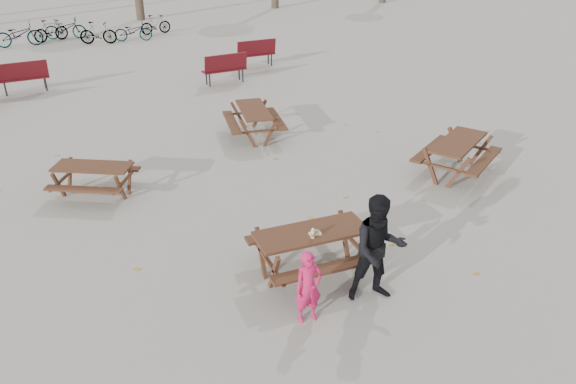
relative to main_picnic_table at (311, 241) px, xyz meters
name	(u,v)px	position (x,y,z in m)	size (l,w,h in m)	color
ground	(311,272)	(0.00, 0.00, -0.59)	(80.00, 80.00, 0.00)	gray
main_picnic_table	(311,241)	(0.00, 0.00, 0.00)	(1.80, 1.45, 0.78)	#3C2016
food_tray	(315,234)	(0.01, -0.11, 0.21)	(0.18, 0.11, 0.04)	silver
bread_roll	(315,231)	(0.01, -0.11, 0.25)	(0.14, 0.06, 0.05)	tan
soda_bottle	(313,234)	(-0.06, -0.19, 0.26)	(0.07, 0.07, 0.17)	silver
child	(309,287)	(-0.52, -1.07, -0.02)	(0.41, 0.27, 1.13)	#DC1B57
adult	(379,249)	(0.65, -0.97, 0.28)	(0.84, 0.65, 1.73)	black
picnic_table_east	(456,157)	(4.55, 2.29, -0.19)	(1.82, 1.47, 0.79)	#3C2016
picnic_table_north	(95,180)	(-3.01, 4.18, -0.25)	(1.55, 1.25, 0.67)	#3C2016
picnic_table_far	(254,123)	(1.12, 6.14, -0.21)	(1.74, 1.40, 0.75)	#3C2016
park_bench_row	(128,71)	(-1.29, 11.99, -0.07)	(10.98, 2.33, 1.03)	maroon
bicycle_row	(77,31)	(-2.41, 20.06, -0.12)	(7.61, 2.58, 1.00)	black
fallen_leaves	(283,200)	(0.50, 2.50, -0.58)	(11.00, 11.00, 0.01)	#B67F2B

